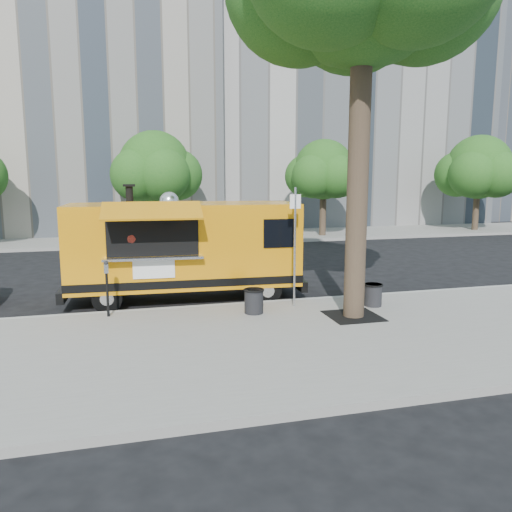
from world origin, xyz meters
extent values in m
plane|color=black|center=(0.00, 0.00, 0.00)|extent=(120.00, 120.00, 0.00)
cube|color=gray|center=(0.00, -4.00, 0.07)|extent=(60.00, 6.00, 0.15)
cube|color=#999993|center=(0.00, -0.93, 0.07)|extent=(60.00, 0.14, 0.16)
cube|color=gray|center=(0.00, 13.50, 0.07)|extent=(60.00, 5.00, 0.15)
cube|color=#A49788|center=(-8.00, 22.00, 12.00)|extent=(22.00, 14.00, 24.00)
cube|color=#9E9894|center=(12.00, 23.00, 10.00)|extent=(20.00, 14.00, 20.00)
cube|color=#A49788|center=(30.00, 24.00, 8.00)|extent=(16.00, 12.00, 16.00)
cylinder|color=#33261C|center=(2.60, -2.80, 3.40)|extent=(0.48, 0.48, 6.50)
cube|color=black|center=(2.60, -2.80, 0.15)|extent=(1.20, 1.20, 0.02)
cylinder|color=#33261C|center=(-1.00, 12.70, 1.45)|extent=(0.36, 0.36, 2.60)
sphere|color=#134716|center=(-1.00, 12.70, 3.85)|extent=(3.60, 3.60, 3.60)
cylinder|color=#33261C|center=(8.00, 12.40, 1.45)|extent=(0.36, 0.36, 2.60)
sphere|color=#134716|center=(8.00, 12.40, 3.74)|extent=(3.24, 3.24, 3.24)
cylinder|color=#33261C|center=(18.00, 12.60, 1.45)|extent=(0.36, 0.36, 2.60)
sphere|color=#134716|center=(18.00, 12.60, 3.91)|extent=(3.78, 3.78, 3.78)
cylinder|color=silver|center=(1.55, -1.55, 1.65)|extent=(0.06, 0.06, 3.00)
cube|color=white|center=(1.55, -1.55, 2.80)|extent=(0.28, 0.02, 0.35)
cylinder|color=black|center=(-3.00, -1.35, 0.68)|extent=(0.06, 0.06, 1.05)
cube|color=silver|center=(-3.00, -1.35, 1.30)|extent=(0.10, 0.08, 0.22)
sphere|color=black|center=(-3.00, -1.35, 1.43)|extent=(0.11, 0.11, 0.11)
cube|color=orange|center=(-0.98, 0.34, 1.58)|extent=(6.22, 2.36, 2.22)
cube|color=black|center=(-0.98, 0.34, 0.68)|extent=(6.24, 2.38, 0.21)
cube|color=black|center=(2.16, 0.19, 0.42)|extent=(0.27, 1.98, 0.28)
cube|color=black|center=(-4.12, 0.48, 0.42)|extent=(0.27, 1.98, 0.28)
cube|color=black|center=(2.10, 0.19, 1.93)|extent=(0.13, 1.66, 0.90)
cylinder|color=black|center=(1.10, -0.63, 0.38)|extent=(0.77, 0.30, 0.75)
cylinder|color=black|center=(1.18, 1.11, 0.38)|extent=(0.77, 0.30, 0.75)
cylinder|color=black|center=(-3.05, -0.43, 0.38)|extent=(0.77, 0.30, 0.75)
cylinder|color=black|center=(-2.97, 1.30, 0.38)|extent=(0.77, 0.30, 0.75)
cube|color=black|center=(-1.87, -0.60, 1.93)|extent=(2.27, 0.29, 0.99)
cube|color=silver|center=(-1.88, -0.76, 1.40)|extent=(2.48, 0.46, 0.06)
cube|color=orange|center=(-1.90, -1.10, 2.61)|extent=(2.40, 1.00, 0.40)
cube|color=white|center=(-1.88, -0.68, 1.11)|extent=(1.04, 0.09, 0.47)
cylinder|color=black|center=(-2.39, 0.40, 2.92)|extent=(0.19, 0.19, 0.52)
sphere|color=silver|center=(-1.35, 0.54, 2.73)|extent=(0.53, 0.53, 0.53)
sphere|color=maroon|center=(-2.38, -0.28, 1.88)|extent=(0.79, 0.79, 0.79)
cylinder|color=#FF590C|center=(-2.39, -0.51, 1.75)|extent=(0.33, 0.13, 0.32)
cylinder|color=black|center=(3.50, -2.05, 0.43)|extent=(0.44, 0.44, 0.57)
cylinder|color=black|center=(3.50, -2.05, 0.70)|extent=(0.47, 0.47, 0.04)
cylinder|color=black|center=(0.39, -1.94, 0.45)|extent=(0.45, 0.45, 0.59)
cylinder|color=black|center=(0.39, -1.94, 0.72)|extent=(0.49, 0.49, 0.04)
camera|label=1|loc=(-2.51, -13.24, 3.45)|focal=35.00mm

